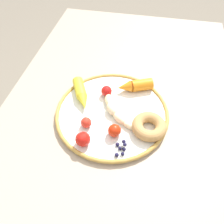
# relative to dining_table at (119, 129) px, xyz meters

# --- Properties ---
(ground_plane) EXTENTS (6.00, 6.00, 0.00)m
(ground_plane) POSITION_rel_dining_table_xyz_m (0.00, 0.00, -0.66)
(ground_plane) COLOR slate
(dining_table) EXTENTS (1.30, 0.78, 0.75)m
(dining_table) POSITION_rel_dining_table_xyz_m (0.00, 0.00, 0.00)
(dining_table) COLOR tan
(dining_table) RESTS_ON ground_plane
(plate) EXTENTS (0.36, 0.36, 0.02)m
(plate) POSITION_rel_dining_table_xyz_m (-0.01, 0.02, 0.10)
(plate) COLOR silver
(plate) RESTS_ON dining_table
(banana) EXTENTS (0.17, 0.13, 0.03)m
(banana) POSITION_rel_dining_table_xyz_m (-0.00, 0.02, 0.11)
(banana) COLOR beige
(banana) RESTS_ON plate
(carrot_orange) EXTENTS (0.08, 0.12, 0.04)m
(carrot_orange) POSITION_rel_dining_table_xyz_m (0.10, -0.04, 0.12)
(carrot_orange) COLOR orange
(carrot_orange) RESTS_ON plate
(carrot_yellow) EXTENTS (0.14, 0.09, 0.04)m
(carrot_yellow) POSITION_rel_dining_table_xyz_m (0.03, 0.13, 0.12)
(carrot_yellow) COLOR yellow
(carrot_yellow) RESTS_ON plate
(donut) EXTENTS (0.13, 0.13, 0.03)m
(donut) POSITION_rel_dining_table_xyz_m (-0.05, -0.10, 0.12)
(donut) COLOR tan
(donut) RESTS_ON plate
(blueberry_pile) EXTENTS (0.05, 0.03, 0.02)m
(blueberry_pile) POSITION_rel_dining_table_xyz_m (-0.13, -0.03, 0.11)
(blueberry_pile) COLOR #191638
(blueberry_pile) RESTS_ON plate
(tomato_near) EXTENTS (0.04, 0.04, 0.04)m
(tomato_near) POSITION_rel_dining_table_xyz_m (-0.09, 0.00, 0.12)
(tomato_near) COLOR red
(tomato_near) RESTS_ON plate
(tomato_mid) EXTENTS (0.04, 0.04, 0.04)m
(tomato_mid) POSITION_rel_dining_table_xyz_m (-0.14, 0.08, 0.12)
(tomato_mid) COLOR red
(tomato_mid) RESTS_ON plate
(tomato_far) EXTENTS (0.04, 0.04, 0.04)m
(tomato_far) POSITION_rel_dining_table_xyz_m (0.06, 0.06, 0.12)
(tomato_far) COLOR red
(tomato_far) RESTS_ON plate
(tomato_extra) EXTENTS (0.03, 0.03, 0.03)m
(tomato_extra) POSITION_rel_dining_table_xyz_m (-0.07, 0.09, 0.11)
(tomato_extra) COLOR red
(tomato_extra) RESTS_ON plate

